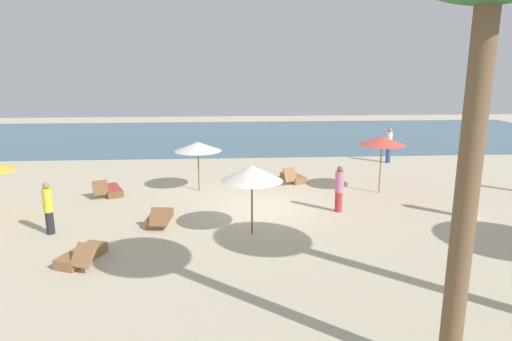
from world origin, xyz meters
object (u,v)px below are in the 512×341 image
(umbrella_0, at_px, (198,147))
(person_0, at_px, (339,189))
(lounger_1, at_px, (160,218))
(lounger_2, at_px, (111,190))
(umbrella_2, at_px, (382,141))
(lounger_0, at_px, (82,255))
(umbrella_1, at_px, (252,173))
(lounger_3, at_px, (293,177))
(person_4, at_px, (48,208))
(person_2, at_px, (471,190))
(person_1, at_px, (389,145))

(umbrella_0, distance_m, person_0, 6.12)
(lounger_1, xyz_separation_m, lounger_2, (-2.47, 3.61, 0.01))
(umbrella_0, xyz_separation_m, umbrella_2, (7.43, -0.83, 0.30))
(lounger_0, bearing_deg, umbrella_1, 20.64)
(lounger_0, relative_size, person_0, 1.07)
(lounger_3, relative_size, person_4, 1.05)
(umbrella_2, height_order, lounger_0, umbrella_2)
(umbrella_2, relative_size, person_2, 1.22)
(person_1, bearing_deg, lounger_2, -158.73)
(lounger_2, bearing_deg, lounger_0, -83.06)
(umbrella_1, bearing_deg, umbrella_2, 37.77)
(umbrella_0, bearing_deg, umbrella_1, -69.21)
(lounger_0, xyz_separation_m, person_1, (12.60, 11.74, 0.79))
(person_4, bearing_deg, lounger_3, 35.07)
(umbrella_0, distance_m, person_1, 11.02)
(umbrella_1, bearing_deg, person_0, 31.30)
(lounger_0, height_order, person_1, person_1)
(umbrella_2, height_order, person_0, umbrella_2)
(person_0, relative_size, person_4, 1.01)
(umbrella_0, distance_m, lounger_0, 7.58)
(umbrella_0, height_order, umbrella_1, umbrella_1)
(umbrella_2, distance_m, lounger_1, 9.28)
(lounger_3, height_order, person_1, person_1)
(umbrella_1, distance_m, person_2, 7.71)
(umbrella_1, height_order, person_1, umbrella_1)
(umbrella_1, xyz_separation_m, person_2, (7.57, 1.05, -0.98))
(lounger_1, xyz_separation_m, person_2, (10.58, -0.10, 0.79))
(lounger_2, bearing_deg, person_0, -17.80)
(person_2, bearing_deg, lounger_3, 135.14)
(person_0, distance_m, person_1, 9.28)
(person_0, bearing_deg, umbrella_0, 148.78)
(person_2, bearing_deg, person_0, 168.14)
(lounger_1, relative_size, person_4, 1.04)
(umbrella_0, bearing_deg, person_1, 26.38)
(person_4, bearing_deg, lounger_2, 79.46)
(umbrella_2, bearing_deg, lounger_3, 147.18)
(umbrella_1, xyz_separation_m, person_1, (7.91, 9.97, -0.98))
(lounger_1, distance_m, person_1, 14.06)
(umbrella_1, xyz_separation_m, lounger_1, (-3.01, 1.15, -1.77))
(lounger_2, bearing_deg, lounger_3, 11.83)
(umbrella_2, relative_size, person_0, 1.40)
(umbrella_1, xyz_separation_m, lounger_2, (-5.48, 4.76, -1.77))
(person_2, relative_size, person_4, 1.15)
(umbrella_2, height_order, lounger_1, umbrella_2)
(lounger_0, relative_size, lounger_2, 1.01)
(umbrella_2, height_order, lounger_3, umbrella_2)
(umbrella_2, bearing_deg, person_0, -134.64)
(lounger_3, distance_m, person_1, 6.77)
(person_1, bearing_deg, lounger_3, -147.65)
(person_0, bearing_deg, umbrella_2, 45.36)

